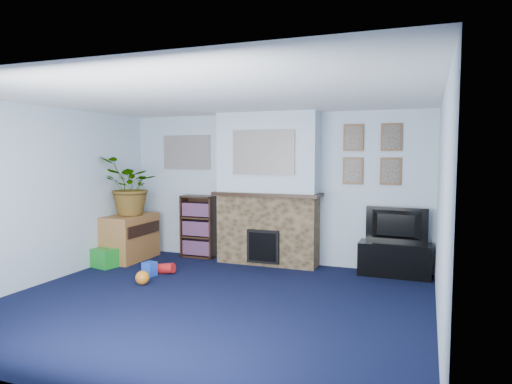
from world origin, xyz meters
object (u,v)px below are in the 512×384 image
at_px(tv_stand, 395,260).
at_px(sideboard, 130,239).
at_px(bookshelf, 199,228).
at_px(television, 396,225).

distance_m(tv_stand, sideboard, 4.22).
bearing_deg(bookshelf, tv_stand, -1.36).
bearing_deg(tv_stand, sideboard, -173.11).
relative_size(tv_stand, television, 1.15).
distance_m(television, bookshelf, 3.22).
bearing_deg(tv_stand, bookshelf, 178.64).
height_order(tv_stand, sideboard, sideboard).
bearing_deg(sideboard, television, 7.16).
bearing_deg(television, sideboard, 11.89).
height_order(tv_stand, television, television).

